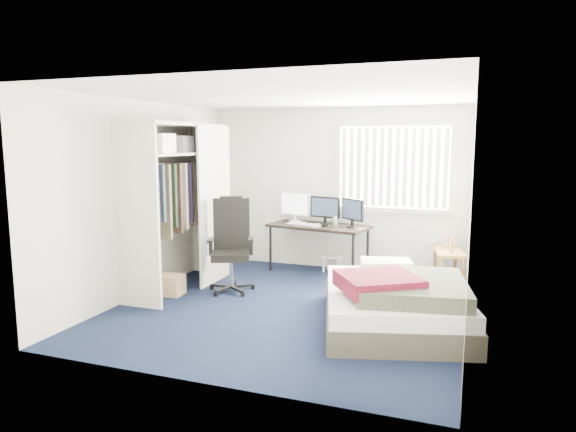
% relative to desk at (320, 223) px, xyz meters
% --- Properties ---
extents(ground, '(4.20, 4.20, 0.00)m').
position_rel_desk_xyz_m(ground, '(0.14, -1.75, -0.76)').
color(ground, black).
rests_on(ground, ground).
extents(room_shell, '(4.20, 4.20, 4.20)m').
position_rel_desk_xyz_m(room_shell, '(0.14, -1.75, 0.75)').
color(room_shell, silver).
rests_on(room_shell, ground).
extents(window_assembly, '(1.72, 0.09, 1.32)m').
position_rel_desk_xyz_m(window_assembly, '(1.04, 0.29, 0.84)').
color(window_assembly, white).
rests_on(window_assembly, ground).
extents(closet, '(0.64, 1.84, 2.22)m').
position_rel_desk_xyz_m(closet, '(-1.53, -1.49, 0.59)').
color(closet, beige).
rests_on(closet, ground).
extents(desk, '(1.58, 0.94, 1.19)m').
position_rel_desk_xyz_m(desk, '(0.00, 0.00, 0.00)').
color(desk, black).
rests_on(desk, ground).
extents(office_chair, '(0.77, 0.77, 1.25)m').
position_rel_desk_xyz_m(office_chair, '(-0.85, -1.30, -0.28)').
color(office_chair, black).
rests_on(office_chair, ground).
extents(footstool, '(0.33, 0.27, 0.25)m').
position_rel_desk_xyz_m(footstool, '(0.18, 0.10, -0.57)').
color(footstool, white).
rests_on(footstool, ground).
extents(nightstand, '(0.49, 0.79, 0.68)m').
position_rel_desk_xyz_m(nightstand, '(1.89, -0.13, -0.32)').
color(nightstand, brown).
rests_on(nightstand, ground).
extents(bed, '(1.90, 2.24, 0.64)m').
position_rel_desk_xyz_m(bed, '(1.41, -1.95, -0.49)').
color(bed, '#423B2F').
rests_on(bed, ground).
extents(pine_box, '(0.37, 0.29, 0.26)m').
position_rel_desk_xyz_m(pine_box, '(-1.51, -1.80, -0.63)').
color(pine_box, tan).
rests_on(pine_box, ground).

